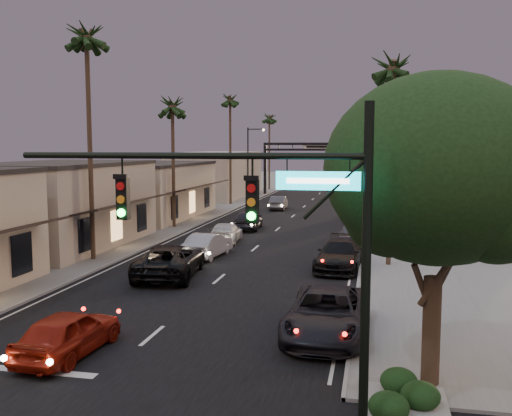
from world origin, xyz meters
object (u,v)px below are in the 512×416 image
at_px(palm_far, 269,116).
at_px(streetlight_left, 250,158).
at_px(arch, 318,155).
at_px(oncoming_red, 68,333).
at_px(corner_tree, 440,177).
at_px(curbside_near, 327,313).
at_px(palm_lc, 172,101).
at_px(palm_rc, 383,116).
at_px(streetlight_right, 366,162).
at_px(palm_rb, 387,83).
at_px(oncoming_silver, 208,245).
at_px(palm_ld, 230,96).
at_px(palm_lb, 86,30).
at_px(curbside_black, 340,254).
at_px(oncoming_pickup, 170,261).
at_px(palm_ra, 393,61).
at_px(traffic_signal, 282,223).

bearing_deg(palm_far, streetlight_left, -86.05).
height_order(arch, oncoming_red, arch).
bearing_deg(corner_tree, curbside_near, 130.78).
bearing_deg(streetlight_left, palm_lc, -94.37).
bearing_deg(palm_rc, corner_tree, -89.11).
distance_m(corner_tree, streetlight_right, 37.64).
bearing_deg(palm_rb, palm_lc, -155.06).
distance_m(streetlight_right, oncoming_silver, 22.90).
relative_size(streetlight_left, palm_ld, 0.63).
relative_size(arch, palm_rb, 1.07).
height_order(palm_lb, curbside_black, palm_lb).
bearing_deg(palm_lc, oncoming_pickup, -70.73).
distance_m(corner_tree, palm_ld, 51.28).
bearing_deg(palm_lb, curbside_black, 2.82).
relative_size(palm_ld, palm_ra, 1.08).
relative_size(palm_lc, oncoming_pickup, 1.97).
height_order(streetlight_left, palm_ld, palm_ld).
height_order(oncoming_red, oncoming_silver, oncoming_red).
bearing_deg(palm_far, palm_lb, -90.31).
bearing_deg(palm_ld, oncoming_silver, -78.19).
relative_size(palm_lb, palm_ra, 1.15).
bearing_deg(palm_rb, streetlight_left, 137.95).
distance_m(corner_tree, palm_lb, 24.36).
xyz_separation_m(arch, palm_far, (-8.30, 8.00, 5.91)).
distance_m(palm_ld, palm_far, 23.02).
bearing_deg(palm_rb, palm_lb, -128.02).
relative_size(streetlight_right, palm_far, 0.68).
height_order(palm_rb, palm_rc, palm_rb).
bearing_deg(oncoming_red, palm_ra, -120.04).
relative_size(palm_rb, oncoming_red, 3.18).
bearing_deg(arch, palm_lc, -104.20).
relative_size(oncoming_red, curbside_near, 0.74).
xyz_separation_m(traffic_signal, oncoming_red, (-7.63, 3.64, -4.32)).
xyz_separation_m(palm_lc, curbside_black, (14.54, -13.28, -9.65)).
bearing_deg(curbside_near, arch, 97.43).
xyz_separation_m(arch, palm_lb, (-8.60, -48.00, 7.85)).
bearing_deg(curbside_near, streetlight_left, 107.09).
height_order(corner_tree, palm_lb, palm_lb).
distance_m(palm_far, curbside_near, 69.08).
distance_m(streetlight_right, oncoming_red, 38.67).
relative_size(palm_rc, oncoming_silver, 2.66).
distance_m(corner_tree, palm_rc, 56.74).
bearing_deg(corner_tree, palm_lb, 141.17).
height_order(traffic_signal, palm_lc, palm_lc).
bearing_deg(oncoming_pickup, curbside_near, 131.84).
bearing_deg(corner_tree, palm_rc, 90.89).
distance_m(traffic_signal, oncoming_red, 9.50).
distance_m(palm_ra, palm_rc, 40.01).
xyz_separation_m(streetlight_left, palm_rc, (15.52, 6.00, 5.14)).
distance_m(palm_lc, curbside_black, 21.93).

